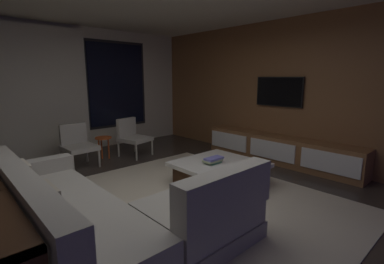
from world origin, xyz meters
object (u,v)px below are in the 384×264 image
(coffee_table, at_px, (219,174))
(mounted_tv, at_px, (279,92))
(book_stack_on_coffee_table, at_px, (213,160))
(side_stool, at_px, (103,141))
(sectional_couch, at_px, (102,217))
(accent_chair_by_curtain, at_px, (77,143))
(accent_chair_near_window, at_px, (132,135))
(media_console, at_px, (280,150))

(coffee_table, xyz_separation_m, mounted_tv, (1.89, 0.17, 1.16))
(book_stack_on_coffee_table, xyz_separation_m, side_stool, (-0.58, 2.43, -0.03))
(sectional_couch, bearing_deg, accent_chair_by_curtain, 73.70)
(sectional_couch, relative_size, accent_chair_near_window, 3.21)
(accent_chair_near_window, relative_size, accent_chair_by_curtain, 1.00)
(accent_chair_near_window, bearing_deg, coffee_table, -88.21)
(sectional_couch, height_order, media_console, sectional_couch)
(mounted_tv, bearing_deg, coffee_table, -174.72)
(media_console, bearing_deg, book_stack_on_coffee_table, 177.61)
(sectional_couch, xyz_separation_m, accent_chair_near_window, (1.91, 2.64, 0.14))
(coffee_table, bearing_deg, media_console, -0.81)
(book_stack_on_coffee_table, relative_size, accent_chair_near_window, 0.39)
(media_console, xyz_separation_m, mounted_tv, (0.18, 0.20, 1.10))
(accent_chair_near_window, xyz_separation_m, mounted_tv, (1.96, -2.21, 0.92))
(coffee_table, bearing_deg, side_stool, 105.01)
(side_stool, bearing_deg, media_console, -46.62)
(book_stack_on_coffee_table, bearing_deg, accent_chair_near_window, 89.81)
(accent_chair_near_window, height_order, media_console, accent_chair_near_window)
(sectional_couch, xyz_separation_m, side_stool, (1.31, 2.75, 0.08))
(accent_chair_near_window, bearing_deg, accent_chair_by_curtain, 178.25)
(book_stack_on_coffee_table, distance_m, media_console, 1.79)
(sectional_couch, distance_m, accent_chair_by_curtain, 2.79)
(accent_chair_near_window, distance_m, media_console, 3.00)
(media_console, bearing_deg, side_stool, 133.38)
(book_stack_on_coffee_table, distance_m, mounted_tv, 2.19)
(sectional_couch, height_order, book_stack_on_coffee_table, sectional_couch)
(accent_chair_near_window, distance_m, side_stool, 0.60)
(accent_chair_by_curtain, bearing_deg, mounted_tv, -36.03)
(mounted_tv, bearing_deg, side_stool, 137.83)
(sectional_couch, distance_m, media_console, 3.69)
(sectional_couch, distance_m, side_stool, 3.05)
(side_stool, bearing_deg, book_stack_on_coffee_table, -76.50)
(coffee_table, height_order, media_console, media_console)
(accent_chair_by_curtain, bearing_deg, sectional_couch, -106.30)
(coffee_table, relative_size, accent_chair_near_window, 1.49)
(side_stool, bearing_deg, sectional_couch, -115.56)
(accent_chair_near_window, distance_m, mounted_tv, 3.09)
(side_stool, xyz_separation_m, media_console, (2.37, -2.51, -0.12))
(accent_chair_by_curtain, relative_size, mounted_tv, 0.80)
(accent_chair_near_window, height_order, side_stool, accent_chair_near_window)
(coffee_table, distance_m, mounted_tv, 2.22)
(book_stack_on_coffee_table, bearing_deg, sectional_couch, -170.66)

